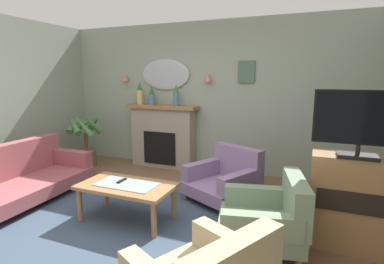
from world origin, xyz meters
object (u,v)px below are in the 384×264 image
object	(u,v)px
mantel_vase_right	(140,94)
tv_cabinet	(352,201)
mantel_vase_centre	(152,96)
floral_couch	(22,177)
fireplace	(163,137)
mantel_vase_left	(176,95)
framed_picture	(246,72)
potted_plant_corner_palm	(86,138)
wall_sconce_left	(125,77)
wall_sconce_right	(208,77)
coffee_table	(127,189)
wall_mirror	(165,75)
tv_flatscreen	(361,122)
armchair_beside_couch	(226,178)
tv_remote	(122,181)
armchair_by_coffee_table	(269,216)

from	to	relation	value
mantel_vase_right	tv_cabinet	distance (m)	3.91
mantel_vase_centre	floral_couch	xyz separation A→B (m)	(-0.86, -2.08, -0.99)
fireplace	floral_couch	distance (m)	2.37
mantel_vase_left	framed_picture	distance (m)	1.28
potted_plant_corner_palm	wall_sconce_left	bearing A→B (deg)	51.37
fireplace	wall_sconce_right	xyz separation A→B (m)	(0.85, 0.09, 1.09)
wall_sconce_right	framed_picture	bearing A→B (deg)	5.27
mantel_vase_left	floral_couch	bearing A→B (deg)	-123.21
coffee_table	floral_couch	world-z (taller)	floral_couch
mantel_vase_centre	wall_mirror	bearing A→B (deg)	40.36
mantel_vase_left	tv_flatscreen	bearing A→B (deg)	-31.28
coffee_table	tv_flatscreen	world-z (taller)	tv_flatscreen
mantel_vase_centre	tv_cabinet	world-z (taller)	mantel_vase_centre
armchair_beside_couch	tv_cabinet	distance (m)	1.60
mantel_vase_right	mantel_vase_left	bearing A→B (deg)	0.00
mantel_vase_centre	mantel_vase_right	bearing A→B (deg)	180.00
wall_mirror	wall_sconce_right	size ratio (longest dim) A/B	6.86
wall_sconce_right	tv_remote	world-z (taller)	wall_sconce_right
fireplace	coffee_table	xyz separation A→B (m)	(0.63, -2.09, -0.19)
mantel_vase_centre	floral_couch	bearing A→B (deg)	-112.50
tv_cabinet	floral_couch	bearing A→B (deg)	-173.48
tv_remote	floral_couch	distance (m)	1.59
mantel_vase_centre	tv_flatscreen	size ratio (longest dim) A/B	0.42
coffee_table	armchair_beside_couch	bearing A→B (deg)	49.30
wall_mirror	mantel_vase_right	bearing A→B (deg)	-159.30
armchair_beside_couch	tv_flatscreen	bearing A→B (deg)	-22.67
tv_remote	tv_cabinet	bearing A→B (deg)	9.01
potted_plant_corner_palm	mantel_vase_centre	bearing A→B (deg)	23.69
tv_flatscreen	coffee_table	bearing A→B (deg)	-169.91
mantel_vase_left	framed_picture	world-z (taller)	framed_picture
mantel_vase_centre	armchair_by_coffee_table	world-z (taller)	mantel_vase_centre
mantel_vase_right	wall_sconce_left	distance (m)	0.52
armchair_beside_couch	wall_sconce_right	bearing A→B (deg)	120.36
coffee_table	tv_remote	size ratio (longest dim) A/B	6.88
mantel_vase_right	mantel_vase_left	distance (m)	0.75
framed_picture	coffee_table	world-z (taller)	framed_picture
mantel_vase_centre	wall_sconce_left	size ratio (longest dim) A/B	2.50
armchair_beside_couch	tv_cabinet	size ratio (longest dim) A/B	1.21
wall_sconce_left	floral_couch	xyz separation A→B (m)	(-0.21, -2.20, -1.34)
fireplace	armchair_beside_couch	world-z (taller)	fireplace
tv_remote	armchair_by_coffee_table	bearing A→B (deg)	1.22
floral_couch	potted_plant_corner_palm	size ratio (longest dim) A/B	1.65
mantel_vase_right	mantel_vase_left	size ratio (longest dim) A/B	1.11
mantel_vase_right	coffee_table	xyz separation A→B (m)	(1.08, -2.06, -0.97)
wall_mirror	coffee_table	bearing A→B (deg)	-74.33
coffee_table	tv_flatscreen	xyz separation A→B (m)	(2.37, 0.42, 0.86)
framed_picture	tv_remote	xyz separation A→B (m)	(-0.98, -2.19, -1.30)
tv_remote	armchair_by_coffee_table	distance (m)	1.72
armchair_by_coffee_table	potted_plant_corner_palm	distance (m)	3.88
floral_couch	armchair_by_coffee_table	xyz separation A→B (m)	(3.30, 0.11, -0.01)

